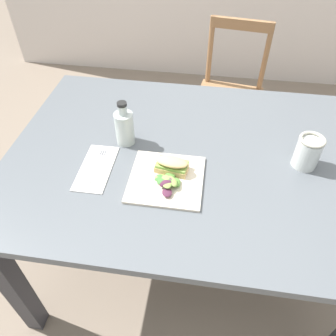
# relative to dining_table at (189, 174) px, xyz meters

# --- Properties ---
(ground_plane) EXTENTS (7.79, 7.79, 0.00)m
(ground_plane) POSITION_rel_dining_table_xyz_m (0.00, 0.03, -0.63)
(ground_plane) COLOR #7A6B5B
(dining_table) EXTENTS (1.39, 1.01, 0.74)m
(dining_table) POSITION_rel_dining_table_xyz_m (0.00, 0.00, 0.00)
(dining_table) COLOR #51565B
(dining_table) RESTS_ON ground
(chair_wooden_far) EXTENTS (0.45, 0.45, 0.87)m
(chair_wooden_far) POSITION_rel_dining_table_xyz_m (0.17, 0.91, -0.19)
(chair_wooden_far) COLOR #8E6642
(chair_wooden_far) RESTS_ON ground
(plate_lunch) EXTENTS (0.25, 0.25, 0.01)m
(plate_lunch) POSITION_rel_dining_table_xyz_m (-0.07, -0.15, 0.11)
(plate_lunch) COLOR beige
(plate_lunch) RESTS_ON dining_table
(sandwich_half_front) EXTENTS (0.12, 0.08, 0.06)m
(sandwich_half_front) POSITION_rel_dining_table_xyz_m (-0.06, -0.11, 0.15)
(sandwich_half_front) COLOR #DBB270
(sandwich_half_front) RESTS_ON plate_lunch
(salad_mixed_greens) EXTENTS (0.10, 0.14, 0.03)m
(salad_mixed_greens) POSITION_rel_dining_table_xyz_m (-0.06, -0.18, 0.13)
(salad_mixed_greens) COLOR #518438
(salad_mixed_greens) RESTS_ON plate_lunch
(napkin_folded) EXTENTS (0.11, 0.24, 0.00)m
(napkin_folded) POSITION_rel_dining_table_xyz_m (-0.33, -0.13, 0.11)
(napkin_folded) COLOR silver
(napkin_folded) RESTS_ON dining_table
(fork_on_napkin) EXTENTS (0.03, 0.19, 0.00)m
(fork_on_napkin) POSITION_rel_dining_table_xyz_m (-0.33, -0.11, 0.11)
(fork_on_napkin) COLOR silver
(fork_on_napkin) RESTS_ON napkin_folded
(bottle_cold_brew) EXTENTS (0.07, 0.07, 0.18)m
(bottle_cold_brew) POSITION_rel_dining_table_xyz_m (-0.26, 0.03, 0.17)
(bottle_cold_brew) COLOR #472819
(bottle_cold_brew) RESTS_ON dining_table
(mason_jar_iced_tea) EXTENTS (0.09, 0.09, 0.12)m
(mason_jar_iced_tea) POSITION_rel_dining_table_xyz_m (0.41, 0.00, 0.16)
(mason_jar_iced_tea) COLOR gold
(mason_jar_iced_tea) RESTS_ON dining_table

